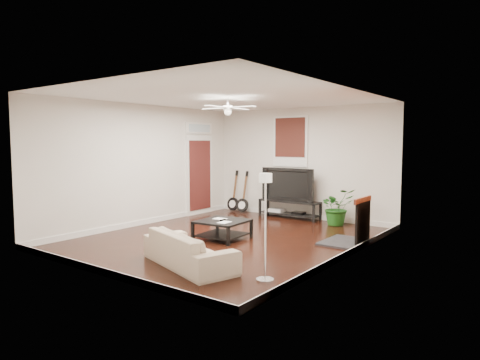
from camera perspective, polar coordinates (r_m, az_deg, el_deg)
name	(u,v)px	position (r m, az deg, el deg)	size (l,w,h in m)	color
room	(228,169)	(8.50, -1.60, 1.49)	(5.01, 6.01, 2.81)	black
brick_accent	(369,171)	(8.17, 16.77, 1.14)	(0.02, 2.20, 2.80)	#A14F34
fireplace	(353,220)	(8.38, 14.74, -5.20)	(0.80, 1.10, 0.92)	black
window_back	(290,141)	(11.12, 6.68, 5.12)	(1.00, 0.06, 1.30)	#36180E
door_left	(200,168)	(11.55, -5.39, 1.65)	(0.08, 1.00, 2.50)	white
tv_stand	(289,209)	(11.04, 6.58, -3.87)	(1.61, 0.43, 0.45)	black
tv	(290,184)	(10.97, 6.66, -0.55)	(1.44, 0.19, 0.83)	black
coffee_table	(222,230)	(8.61, -2.35, -6.61)	(0.89, 0.89, 0.38)	black
sofa	(189,249)	(6.81, -6.79, -9.07)	(1.85, 0.72, 0.54)	#C1A991
floor_lamp	(265,227)	(5.96, 3.38, -6.28)	(0.25, 0.25, 1.51)	silver
potted_plant	(337,207)	(10.23, 12.74, -3.50)	(0.77, 0.67, 0.86)	#1A5317
guitar_left	(233,191)	(11.95, -0.95, -1.43)	(0.36, 0.25, 1.16)	black
guitar_right	(242,192)	(11.72, 0.32, -1.56)	(0.36, 0.25, 1.16)	black
ceiling_fan	(228,108)	(8.51, -1.62, 9.58)	(1.24, 1.24, 0.32)	white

